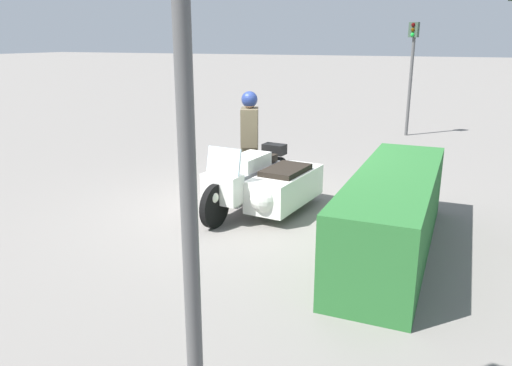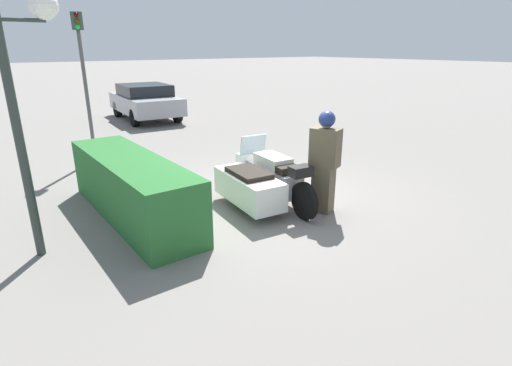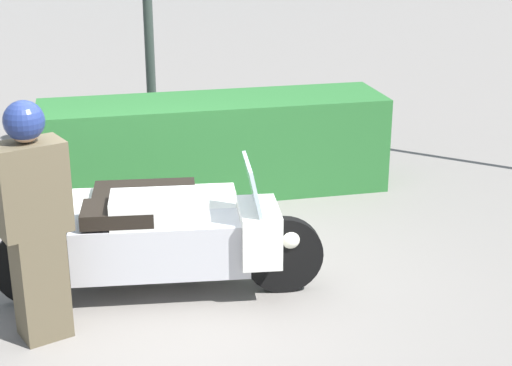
{
  "view_description": "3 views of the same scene",
  "coord_description": "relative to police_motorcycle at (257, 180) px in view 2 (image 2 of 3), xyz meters",
  "views": [
    {
      "loc": [
        7.18,
        3.1,
        2.7
      ],
      "look_at": [
        0.83,
        0.41,
        0.71
      ],
      "focal_mm": 35.0,
      "sensor_mm": 36.0,
      "label": 1
    },
    {
      "loc": [
        -5.61,
        4.51,
        2.84
      ],
      "look_at": [
        -0.38,
        0.62,
        0.6
      ],
      "focal_mm": 28.0,
      "sensor_mm": 36.0,
      "label": 2
    },
    {
      "loc": [
        -0.55,
        -5.9,
        3.09
      ],
      "look_at": [
        0.79,
        -0.08,
        0.95
      ],
      "focal_mm": 55.0,
      "sensor_mm": 36.0,
      "label": 3
    }
  ],
  "objects": [
    {
      "name": "officer_rider",
      "position": [
        -1.0,
        -0.72,
        0.49
      ],
      "size": [
        0.57,
        0.46,
        1.82
      ],
      "rotation": [
        0.0,
        0.0,
        1.94
      ],
      "color": "brown",
      "rests_on": "ground"
    },
    {
      "name": "twin_lamp_post",
      "position": [
        0.28,
        3.69,
        2.29
      ],
      "size": [
        0.35,
        1.44,
        3.5
      ],
      "color": "#2D3833",
      "rests_on": "ground"
    },
    {
      "name": "police_motorcycle",
      "position": [
        0.0,
        0.0,
        0.0
      ],
      "size": [
        2.68,
        1.42,
        1.16
      ],
      "rotation": [
        0.0,
        0.0,
        -0.11
      ],
      "color": "black",
      "rests_on": "ground"
    },
    {
      "name": "parked_car_background",
      "position": [
        10.07,
        -1.89,
        0.29
      ],
      "size": [
        4.23,
        2.22,
        1.4
      ],
      "rotation": [
        0.0,
        0.0,
        -0.08
      ],
      "color": "#9E9EA3",
      "rests_on": "ground"
    },
    {
      "name": "traffic_light_near",
      "position": [
        5.0,
        1.59,
        1.89
      ],
      "size": [
        0.22,
        0.29,
        3.61
      ],
      "rotation": [
        0.0,
        0.0,
        2.9
      ],
      "color": "#4C4C4C",
      "rests_on": "ground"
    },
    {
      "name": "ground_plane",
      "position": [
        -0.06,
        -0.26,
        -0.47
      ],
      "size": [
        160.0,
        160.0,
        0.0
      ],
      "primitive_type": "plane",
      "color": "slate"
    },
    {
      "name": "hedge_bush_curbside",
      "position": [
        0.81,
        2.1,
        0.06
      ],
      "size": [
        3.79,
        0.97,
        1.06
      ],
      "primitive_type": "cube",
      "color": "#28662D",
      "rests_on": "ground"
    }
  ]
}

